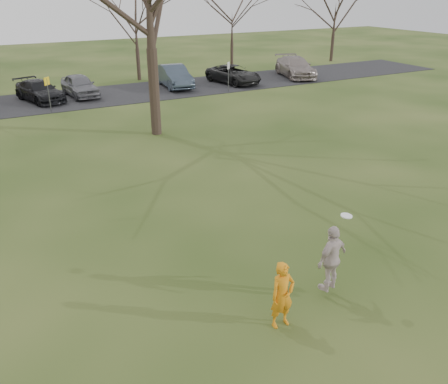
{
  "coord_description": "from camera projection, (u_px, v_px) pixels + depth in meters",
  "views": [
    {
      "loc": [
        -5.76,
        -6.75,
        6.97
      ],
      "look_at": [
        0.0,
        4.0,
        1.5
      ],
      "focal_mm": 37.23,
      "sensor_mm": 36.0,
      "label": 1
    }
  ],
  "objects": [
    {
      "name": "car_5",
      "position": [
        174.0,
        76.0,
        33.97
      ],
      "size": [
        2.09,
        4.88,
        1.56
      ],
      "primitive_type": "imported",
      "rotation": [
        0.0,
        0.0,
        -0.09
      ],
      "color": "#333F4C",
      "rests_on": "parking_strip"
    },
    {
      "name": "car_3",
      "position": [
        40.0,
        91.0,
        29.9
      ],
      "size": [
        3.05,
        4.82,
        1.3
      ],
      "primitive_type": "imported",
      "rotation": [
        0.0,
        0.0,
        0.29
      ],
      "color": "black",
      "rests_on": "parking_strip"
    },
    {
      "name": "car_6",
      "position": [
        233.0,
        74.0,
        35.38
      ],
      "size": [
        3.09,
        5.11,
        1.33
      ],
      "primitive_type": "imported",
      "rotation": [
        0.0,
        0.0,
        0.2
      ],
      "color": "black",
      "rests_on": "parking_strip"
    },
    {
      "name": "sign_white",
      "position": [
        228.0,
        71.0,
        32.17
      ],
      "size": [
        0.35,
        0.35,
        2.08
      ],
      "color": "#47474C",
      "rests_on": "ground"
    },
    {
      "name": "parking_strip",
      "position": [
        75.0,
        99.0,
        30.86
      ],
      "size": [
        62.0,
        6.5,
        0.04
      ],
      "primitive_type": "cube",
      "color": "black",
      "rests_on": "ground"
    },
    {
      "name": "car_4",
      "position": [
        80.0,
        85.0,
        31.21
      ],
      "size": [
        2.08,
        4.35,
        1.43
      ],
      "primitive_type": "imported",
      "rotation": [
        0.0,
        0.0,
        0.09
      ],
      "color": "slate",
      "rests_on": "parking_strip"
    },
    {
      "name": "player_defender",
      "position": [
        282.0,
        295.0,
        10.08
      ],
      "size": [
        0.58,
        0.39,
        1.59
      ],
      "primitive_type": "imported",
      "rotation": [
        0.0,
        0.0,
        -0.01
      ],
      "color": "orange",
      "rests_on": "ground"
    },
    {
      "name": "sign_yellow",
      "position": [
        48.0,
        88.0,
        27.0
      ],
      "size": [
        0.35,
        0.35,
        2.08
      ],
      "color": "#47474C",
      "rests_on": "ground"
    },
    {
      "name": "catching_play",
      "position": [
        332.0,
        258.0,
        10.96
      ],
      "size": [
        1.07,
        0.64,
        1.94
      ],
      "color": "beige",
      "rests_on": "ground"
    },
    {
      "name": "car_7",
      "position": [
        295.0,
        67.0,
        37.8
      ],
      "size": [
        3.58,
        5.76,
        1.56
      ],
      "primitive_type": "imported",
      "rotation": [
        0.0,
        0.0,
        -0.28
      ],
      "color": "gray",
      "rests_on": "parking_strip"
    },
    {
      "name": "small_tree_row",
      "position": [
        113.0,
        29.0,
        35.23
      ],
      "size": [
        55.0,
        5.9,
        8.5
      ],
      "color": "#352821",
      "rests_on": "ground"
    },
    {
      "name": "ground",
      "position": [
        305.0,
        313.0,
        10.76
      ],
      "size": [
        120.0,
        120.0,
        0.0
      ],
      "primitive_type": "plane",
      "color": "#1E380F",
      "rests_on": "ground"
    }
  ]
}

